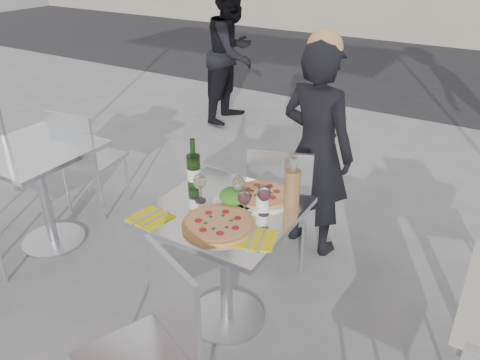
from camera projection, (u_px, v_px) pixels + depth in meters
The scene contains 21 objects.
ground at pixel (227, 318), 2.75m from camera, with size 80.00×80.00×0.00m, color slate.
street_asphalt at pixel (439, 71), 7.67m from camera, with size 24.00×5.00×0.00m, color black.
main_table at pixel (226, 243), 2.49m from camera, with size 0.72×0.72×0.75m.
side_table_left at pixel (40, 176), 3.18m from camera, with size 0.72×0.72×0.75m.
chair_far at pixel (280, 196), 2.98m from camera, with size 0.51×0.52×0.87m.
chair_near at pixel (152, 339), 1.92m from camera, with size 0.53×0.54×0.89m.
side_chair_lfar at pixel (84, 154), 3.57m from camera, with size 0.44×0.45×0.86m.
woman_diner at pixel (316, 151), 3.08m from camera, with size 0.53×0.35×1.46m, color black.
pedestrian_a at pixel (232, 53), 5.33m from camera, with size 0.77×0.60×1.58m, color black.
pizza_near at pixel (218, 224), 2.25m from camera, with size 0.36×0.36×0.02m.
pizza_far at pixel (262, 195), 2.49m from camera, with size 0.33×0.33×0.03m.
salad_plate at pixel (234, 197), 2.43m from camera, with size 0.22×0.22×0.09m.
wine_bottle at pixel (194, 170), 2.54m from camera, with size 0.07×0.07×0.29m.
carafe at pixel (292, 189), 2.34m from camera, with size 0.08×0.08×0.29m.
sugar_shaker at pixel (262, 202), 2.36m from camera, with size 0.06×0.06×0.11m.
wineglass_white_a at pixel (200, 182), 2.42m from camera, with size 0.07×0.07×0.16m.
wineglass_white_b at pixel (238, 184), 2.40m from camera, with size 0.07×0.07×0.16m.
wineglass_red_a at pixel (244, 198), 2.27m from camera, with size 0.07×0.07×0.16m.
wineglass_red_b at pixel (264, 195), 2.31m from camera, with size 0.07×0.07×0.16m.
napkin_left at pixel (150, 218), 2.32m from camera, with size 0.20×0.20×0.01m.
napkin_right at pixel (256, 238), 2.16m from camera, with size 0.23×0.23×0.01m.
Camera 1 is at (1.12, -1.72, 2.00)m, focal length 35.00 mm.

